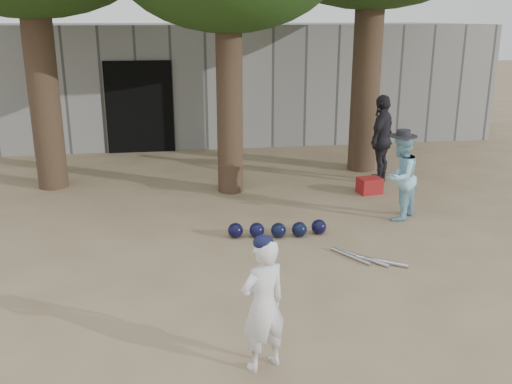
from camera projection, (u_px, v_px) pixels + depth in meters
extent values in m
plane|color=#937C5E|center=(219.00, 294.00, 6.86)|extent=(70.00, 70.00, 0.00)
imported|color=white|center=(263.00, 305.00, 5.25)|extent=(0.56, 0.48, 1.30)
imported|color=#92CCE2|center=(400.00, 177.00, 9.22)|extent=(0.86, 0.86, 1.41)
imported|color=black|center=(382.00, 139.00, 11.23)|extent=(0.98, 1.07, 1.75)
cube|color=maroon|center=(370.00, 185.00, 10.72)|extent=(0.47, 0.39, 0.30)
cube|color=gray|center=(189.00, 89.00, 13.97)|extent=(16.00, 0.35, 3.00)
cube|color=black|center=(140.00, 107.00, 13.73)|extent=(1.60, 0.08, 2.20)
cube|color=slate|center=(185.00, 78.00, 16.33)|extent=(16.00, 5.00, 3.00)
sphere|color=black|center=(236.00, 230.00, 8.57)|extent=(0.23, 0.23, 0.23)
sphere|color=black|center=(257.00, 230.00, 8.58)|extent=(0.23, 0.23, 0.23)
sphere|color=black|center=(278.00, 230.00, 8.57)|extent=(0.23, 0.23, 0.23)
sphere|color=black|center=(299.00, 229.00, 8.61)|extent=(0.23, 0.23, 0.23)
sphere|color=black|center=(319.00, 227.00, 8.72)|extent=(0.23, 0.23, 0.23)
cylinder|color=#BCBCC3|center=(351.00, 256.00, 7.87)|extent=(0.41, 0.65, 0.06)
cylinder|color=#BCBCC3|center=(366.00, 258.00, 7.79)|extent=(0.49, 0.60, 0.06)
cylinder|color=#BCBCC3|center=(382.00, 261.00, 7.70)|extent=(0.62, 0.46, 0.06)
cylinder|color=brown|center=(38.00, 42.00, 10.37)|extent=(0.56, 0.56, 5.50)
cylinder|color=brown|center=(229.00, 57.00, 10.17)|extent=(0.48, 0.48, 5.00)
cylinder|color=brown|center=(369.00, 32.00, 11.62)|extent=(0.60, 0.60, 5.80)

